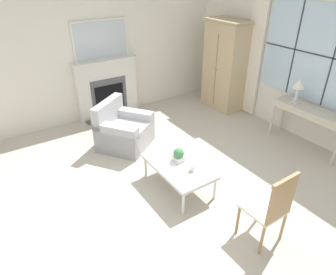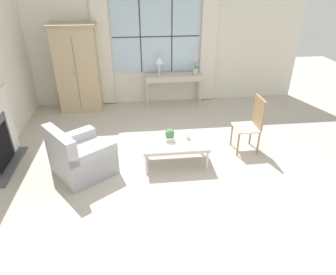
# 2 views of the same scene
# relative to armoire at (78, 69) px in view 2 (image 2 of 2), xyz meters

# --- Properties ---
(ground_plane) EXTENTS (14.00, 14.00, 0.00)m
(ground_plane) POSITION_rel_armoire_xyz_m (1.86, -2.69, -1.00)
(ground_plane) COLOR #BCB2A3
(wall_back_windowed) EXTENTS (7.20, 0.14, 2.80)m
(wall_back_windowed) POSITION_rel_armoire_xyz_m (1.86, 0.33, 0.40)
(wall_back_windowed) COLOR silver
(wall_back_windowed) RESTS_ON ground_plane
(armoire) EXTENTS (1.03, 0.58, 1.99)m
(armoire) POSITION_rel_armoire_xyz_m (0.00, 0.00, 0.00)
(armoire) COLOR tan
(armoire) RESTS_ON ground_plane
(console_table) EXTENTS (1.40, 0.40, 0.77)m
(console_table) POSITION_rel_armoire_xyz_m (2.24, 0.05, -0.32)
(console_table) COLOR beige
(console_table) RESTS_ON ground_plane
(table_lamp) EXTENTS (0.23, 0.23, 0.46)m
(table_lamp) POSITION_rel_armoire_xyz_m (1.89, 0.03, 0.10)
(table_lamp) COLOR silver
(table_lamp) RESTS_ON console_table
(potted_orchid) EXTENTS (0.17, 0.13, 0.51)m
(potted_orchid) POSITION_rel_armoire_xyz_m (2.77, 0.02, -0.06)
(potted_orchid) COLOR #BCB7AD
(potted_orchid) RESTS_ON console_table
(armchair_upholstered) EXTENTS (1.17, 1.18, 0.86)m
(armchair_upholstered) POSITION_rel_armoire_xyz_m (0.36, -2.76, -0.71)
(armchair_upholstered) COLOR #B2B2B7
(armchair_upholstered) RESTS_ON ground_plane
(side_chair_wooden) EXTENTS (0.45, 0.45, 1.04)m
(side_chair_wooden) POSITION_rel_armoire_xyz_m (3.38, -2.34, -0.42)
(side_chair_wooden) COLOR beige
(side_chair_wooden) RESTS_ON ground_plane
(coffee_table) EXTENTS (1.13, 0.66, 0.41)m
(coffee_table) POSITION_rel_armoire_xyz_m (1.93, -2.62, -0.63)
(coffee_table) COLOR silver
(coffee_table) RESTS_ON ground_plane
(potted_plant_small) EXTENTS (0.16, 0.16, 0.22)m
(potted_plant_small) POSITION_rel_armoire_xyz_m (1.84, -2.57, -0.48)
(potted_plant_small) COLOR white
(potted_plant_small) RESTS_ON coffee_table
(pillar_candle) EXTENTS (0.10, 0.10, 0.10)m
(pillar_candle) POSITION_rel_armoire_xyz_m (2.16, -2.55, -0.54)
(pillar_candle) COLOR silver
(pillar_candle) RESTS_ON coffee_table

